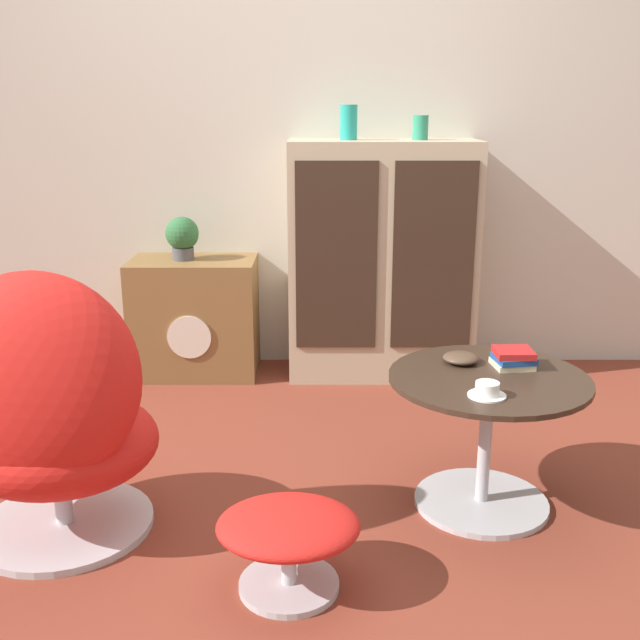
{
  "coord_description": "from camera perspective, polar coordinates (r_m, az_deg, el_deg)",
  "views": [
    {
      "loc": [
        0.14,
        -2.24,
        1.34
      ],
      "look_at": [
        0.15,
        0.45,
        0.55
      ],
      "focal_mm": 42.0,
      "sensor_mm": 36.0,
      "label": 1
    }
  ],
  "objects": [
    {
      "name": "ground_plane",
      "position": [
        2.62,
        -3.32,
        -14.49
      ],
      "size": [
        12.0,
        12.0,
        0.0
      ],
      "primitive_type": "plane",
      "color": "brown"
    },
    {
      "name": "ottoman",
      "position": [
        2.18,
        -2.61,
        -15.94
      ],
      "size": [
        0.41,
        0.34,
        0.25
      ],
      "color": "#B7B7BC",
      "rests_on": "ground_plane"
    },
    {
      "name": "bowl",
      "position": [
        2.62,
        10.49,
        -2.84
      ],
      "size": [
        0.12,
        0.12,
        0.04
      ],
      "color": "#4C3828",
      "rests_on": "coffee_table"
    },
    {
      "name": "potted_plant",
      "position": [
        3.74,
        -10.65,
        6.29
      ],
      "size": [
        0.16,
        0.16,
        0.21
      ],
      "color": "#4C4C51",
      "rests_on": "tv_console"
    },
    {
      "name": "wall_back",
      "position": [
        3.85,
        -2.36,
        15.7
      ],
      "size": [
        6.4,
        0.06,
        2.6
      ],
      "color": "beige",
      "rests_on": "ground_plane"
    },
    {
      "name": "sideboard",
      "position": [
        3.71,
        4.5,
        4.52
      ],
      "size": [
        0.91,
        0.38,
        1.17
      ],
      "color": "tan",
      "rests_on": "ground_plane"
    },
    {
      "name": "vase_leftmost",
      "position": [
        3.63,
        1.99,
        14.82
      ],
      "size": [
        0.08,
        0.08,
        0.16
      ],
      "color": "teal",
      "rests_on": "sideboard"
    },
    {
      "name": "book_stack",
      "position": [
        2.62,
        14.32,
        -2.82
      ],
      "size": [
        0.14,
        0.13,
        0.06
      ],
      "color": "beige",
      "rests_on": "coffee_table"
    },
    {
      "name": "coffee_table",
      "position": [
        2.59,
        12.35,
        -7.73
      ],
      "size": [
        0.66,
        0.66,
        0.47
      ],
      "color": "#B7B7BC",
      "rests_on": "ground_plane"
    },
    {
      "name": "tv_console",
      "position": [
        3.83,
        -9.7,
        0.22
      ],
      "size": [
        0.62,
        0.38,
        0.59
      ],
      "color": "brown",
      "rests_on": "ground_plane"
    },
    {
      "name": "egg_chair",
      "position": [
        2.44,
        -20.34,
        -6.88
      ],
      "size": [
        0.66,
        0.61,
        0.9
      ],
      "color": "#B7B7BC",
      "rests_on": "ground_plane"
    },
    {
      "name": "teacup",
      "position": [
        2.35,
        12.43,
        -5.28
      ],
      "size": [
        0.12,
        0.12,
        0.05
      ],
      "color": "white",
      "rests_on": "coffee_table"
    },
    {
      "name": "vase_inner_left",
      "position": [
        3.66,
        7.45,
        14.33
      ],
      "size": [
        0.07,
        0.07,
        0.11
      ],
      "color": "#2D8E6B",
      "rests_on": "sideboard"
    }
  ]
}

